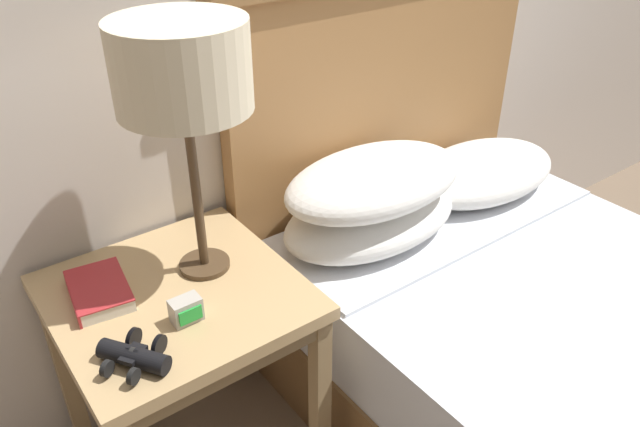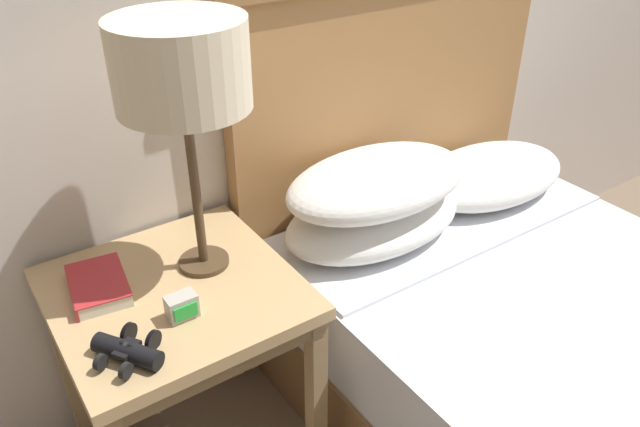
{
  "view_description": "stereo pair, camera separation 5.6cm",
  "coord_description": "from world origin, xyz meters",
  "px_view_note": "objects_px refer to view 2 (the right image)",
  "views": [
    {
      "loc": [
        -0.97,
        -0.57,
        1.62
      ],
      "look_at": [
        -0.14,
        0.56,
        0.76
      ],
      "focal_mm": 35.0,
      "sensor_mm": 36.0,
      "label": 1
    },
    {
      "loc": [
        -0.93,
        -0.6,
        1.62
      ],
      "look_at": [
        -0.14,
        0.56,
        0.76
      ],
      "focal_mm": 35.0,
      "sensor_mm": 36.0,
      "label": 2
    }
  ],
  "objects_px": {
    "nightstand": "(177,315)",
    "table_lamp": "(181,69)",
    "bed": "(570,373)",
    "book_on_nightstand": "(98,286)",
    "alarm_clock": "(182,307)",
    "binoculars_pair": "(128,351)"
  },
  "relations": [
    {
      "from": "nightstand",
      "to": "book_on_nightstand",
      "type": "xyz_separation_m",
      "value": [
        -0.16,
        0.09,
        0.11
      ]
    },
    {
      "from": "book_on_nightstand",
      "to": "binoculars_pair",
      "type": "bearing_deg",
      "value": -93.73
    },
    {
      "from": "table_lamp",
      "to": "alarm_clock",
      "type": "bearing_deg",
      "value": -128.51
    },
    {
      "from": "nightstand",
      "to": "table_lamp",
      "type": "distance_m",
      "value": 0.62
    },
    {
      "from": "bed",
      "to": "book_on_nightstand",
      "type": "relative_size",
      "value": 9.1
    },
    {
      "from": "table_lamp",
      "to": "book_on_nightstand",
      "type": "xyz_separation_m",
      "value": [
        -0.26,
        0.04,
        -0.51
      ]
    },
    {
      "from": "book_on_nightstand",
      "to": "nightstand",
      "type": "bearing_deg",
      "value": -29.52
    },
    {
      "from": "nightstand",
      "to": "table_lamp",
      "type": "height_order",
      "value": "table_lamp"
    },
    {
      "from": "book_on_nightstand",
      "to": "binoculars_pair",
      "type": "height_order",
      "value": "binoculars_pair"
    },
    {
      "from": "bed",
      "to": "book_on_nightstand",
      "type": "bearing_deg",
      "value": 148.01
    },
    {
      "from": "bed",
      "to": "binoculars_pair",
      "type": "distance_m",
      "value": 1.2
    },
    {
      "from": "book_on_nightstand",
      "to": "alarm_clock",
      "type": "distance_m",
      "value": 0.24
    },
    {
      "from": "binoculars_pair",
      "to": "alarm_clock",
      "type": "distance_m",
      "value": 0.16
    },
    {
      "from": "book_on_nightstand",
      "to": "alarm_clock",
      "type": "xyz_separation_m",
      "value": [
        0.13,
        -0.2,
        0.01
      ]
    },
    {
      "from": "nightstand",
      "to": "alarm_clock",
      "type": "distance_m",
      "value": 0.17
    },
    {
      "from": "nightstand",
      "to": "alarm_clock",
      "type": "relative_size",
      "value": 9.37
    },
    {
      "from": "bed",
      "to": "table_lamp",
      "type": "xyz_separation_m",
      "value": [
        -0.79,
        0.62,
        0.85
      ]
    },
    {
      "from": "nightstand",
      "to": "binoculars_pair",
      "type": "relative_size",
      "value": 4.18
    },
    {
      "from": "nightstand",
      "to": "bed",
      "type": "xyz_separation_m",
      "value": [
        0.9,
        -0.57,
        -0.24
      ]
    },
    {
      "from": "nightstand",
      "to": "bed",
      "type": "relative_size",
      "value": 0.34
    },
    {
      "from": "nightstand",
      "to": "alarm_clock",
      "type": "height_order",
      "value": "alarm_clock"
    },
    {
      "from": "alarm_clock",
      "to": "table_lamp",
      "type": "bearing_deg",
      "value": 51.49
    }
  ]
}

